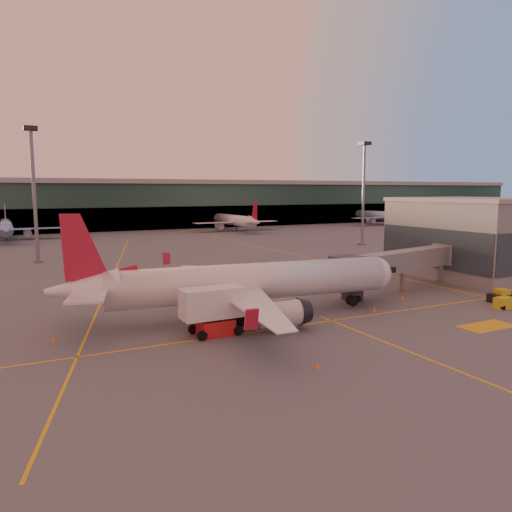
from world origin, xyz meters
name	(u,v)px	position (x,y,z in m)	size (l,w,h in m)	color
ground	(318,340)	(0.00, 0.00, 0.00)	(600.00, 600.00, 0.00)	#4C4F54
taxi_markings	(130,274)	(-7.32, 44.49, 0.01)	(100.12, 173.00, 0.01)	gold
terminal	(86,205)	(0.00, 141.79, 8.76)	(400.00, 20.00, 17.60)	#19382D
gate_building	(474,237)	(41.93, 17.93, 6.29)	(18.40, 22.40, 12.60)	slate
mast_west_near	(34,184)	(-20.00, 66.00, 14.86)	(2.40, 2.40, 25.60)	slate
mast_east_near	(364,186)	(55.00, 62.00, 14.86)	(2.40, 2.40, 25.60)	slate
distant_aircraft_row	(22,239)	(-21.00, 118.00, 0.00)	(290.00, 34.00, 13.00)	#83A6DC
main_airplane	(241,284)	(-3.13, 10.26, 3.78)	(38.50, 34.80, 11.62)	silver
jet_bridge	(408,262)	(24.00, 13.72, 4.00)	(26.47, 9.05, 5.79)	slate
catering_truck	(213,308)	(-8.18, 5.83, 2.62)	(5.98, 2.75, 4.62)	red
gpu_cart	(504,303)	(26.36, 0.40, 0.65)	(2.36, 1.49, 1.34)	gold
pushback_tug	(502,297)	(29.14, 2.72, 0.67)	(3.47, 2.33, 1.64)	black
cone_nose	(402,298)	(19.01, 9.32, 0.28)	(0.46, 0.46, 0.59)	orange
cone_tail	(54,340)	(-22.05, 10.30, 0.25)	(0.40, 0.40, 0.51)	orange
cone_wing_right	(317,365)	(-4.30, -6.21, 0.23)	(0.38, 0.38, 0.49)	orange
cone_wing_left	(175,288)	(-4.78, 28.29, 0.27)	(0.44, 0.44, 0.56)	orange
cone_fwd	(374,309)	(11.95, 6.33, 0.27)	(0.44, 0.44, 0.55)	orange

